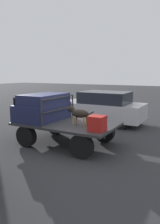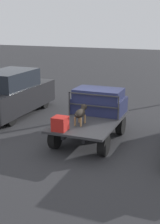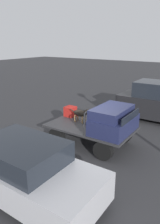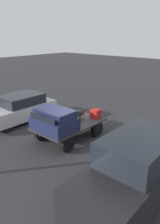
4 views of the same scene
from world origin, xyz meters
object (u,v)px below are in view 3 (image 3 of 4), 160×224
at_px(dog, 82,113).
at_px(cargo_crate, 70,111).
at_px(flatbed_truck, 90,131).
at_px(parked_sedan, 26,170).

relative_size(dog, cargo_crate, 2.24).
distance_m(flatbed_truck, parked_sedan, 3.80).
bearing_deg(flatbed_truck, dog, 165.56).
xyz_separation_m(flatbed_truck, dog, (-0.54, 0.14, 0.63)).
xyz_separation_m(cargo_crate, parked_sedan, (1.70, -4.30, -0.22)).
bearing_deg(flatbed_truck, cargo_crate, 159.96).
height_order(cargo_crate, parked_sedan, parked_sedan).
xyz_separation_m(dog, parked_sedan, (0.82, -3.92, -0.40)).
bearing_deg(flatbed_truck, parked_sedan, -85.75).
distance_m(dog, cargo_crate, 0.97).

